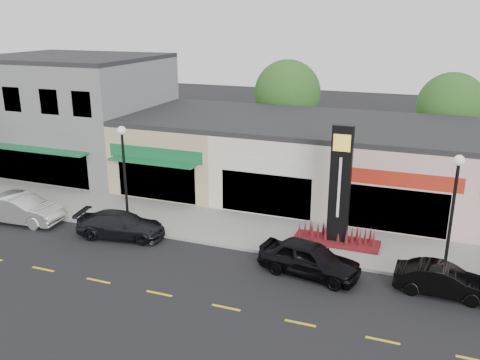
{
  "coord_description": "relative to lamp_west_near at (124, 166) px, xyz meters",
  "views": [
    {
      "loc": [
        6.73,
        -19.16,
        10.94
      ],
      "look_at": [
        -2.08,
        4.0,
        2.95
      ],
      "focal_mm": 38.0,
      "sensor_mm": 36.0,
      "label": 1
    }
  ],
  "objects": [
    {
      "name": "lamp_west_near",
      "position": [
        0.0,
        0.0,
        0.0
      ],
      "size": [
        0.44,
        0.44,
        5.47
      ],
      "color": "black",
      "rests_on": "sidewalk"
    },
    {
      "name": "car_dark_sedan",
      "position": [
        0.33,
        -1.15,
        -2.81
      ],
      "size": [
        2.6,
        4.84,
        1.33
      ],
      "primitive_type": "imported",
      "rotation": [
        0.0,
        0.0,
        1.74
      ],
      "color": "black",
      "rests_on": "ground"
    },
    {
      "name": "building_grey_2story",
      "position": [
        -10.0,
        8.98,
        0.67
      ],
      "size": [
        12.0,
        10.95,
        8.3
      ],
      "color": "slate",
      "rests_on": "ground"
    },
    {
      "name": "car_black_conv",
      "position": [
        15.94,
        -1.38,
        -2.84
      ],
      "size": [
        1.48,
        3.93,
        1.28
      ],
      "primitive_type": "imported",
      "rotation": [
        0.0,
        0.0,
        1.54
      ],
      "color": "black",
      "rests_on": "ground"
    },
    {
      "name": "tree_rear_mid",
      "position": [
        16.0,
        17.0,
        1.41
      ],
      "size": [
        4.8,
        4.8,
        7.29
      ],
      "color": "#382619",
      "rests_on": "ground"
    },
    {
      "name": "tree_rear_west",
      "position": [
        4.0,
        17.0,
        1.74
      ],
      "size": [
        5.2,
        5.2,
        7.83
      ],
      "color": "#382619",
      "rests_on": "ground"
    },
    {
      "name": "shop_pink_w",
      "position": [
        13.5,
        8.97,
        -1.08
      ],
      "size": [
        7.0,
        10.01,
        4.8
      ],
      "color": "#C69A97",
      "rests_on": "ground"
    },
    {
      "name": "car_black_sedan",
      "position": [
        10.4,
        -1.65,
        -2.7
      ],
      "size": [
        2.54,
        4.78,
        1.55
      ],
      "primitive_type": "imported",
      "rotation": [
        0.0,
        0.0,
        1.41
      ],
      "color": "black",
      "rests_on": "ground"
    },
    {
      "name": "sidewalk",
      "position": [
        8.0,
        1.85,
        -3.4
      ],
      "size": [
        52.0,
        4.3,
        0.15
      ],
      "primitive_type": "cube",
      "color": "gray",
      "rests_on": "ground"
    },
    {
      "name": "curb",
      "position": [
        8.0,
        -0.4,
        -3.4
      ],
      "size": [
        52.0,
        0.2,
        0.15
      ],
      "primitive_type": "cube",
      "color": "gray",
      "rests_on": "ground"
    },
    {
      "name": "ground",
      "position": [
        8.0,
        -2.5,
        -3.48
      ],
      "size": [
        120.0,
        120.0,
        0.0
      ],
      "primitive_type": "plane",
      "color": "black",
      "rests_on": "ground"
    },
    {
      "name": "shop_beige",
      "position": [
        -0.5,
        8.96,
        -1.08
      ],
      "size": [
        7.0,
        10.85,
        4.8
      ],
      "color": "tan",
      "rests_on": "ground"
    },
    {
      "name": "pylon_sign",
      "position": [
        11.0,
        1.7,
        -1.2
      ],
      "size": [
        4.2,
        1.3,
        6.0
      ],
      "color": "#510D1C",
      "rests_on": "sidewalk"
    },
    {
      "name": "shop_cream",
      "position": [
        6.5,
        8.97,
        -1.08
      ],
      "size": [
        7.0,
        10.01,
        4.8
      ],
      "color": "silver",
      "rests_on": "ground"
    },
    {
      "name": "lamp_east_near",
      "position": [
        16.0,
        0.0,
        0.0
      ],
      "size": [
        0.44,
        0.44,
        5.47
      ],
      "color": "black",
      "rests_on": "sidewalk"
    },
    {
      "name": "car_white_van",
      "position": [
        -6.01,
        -1.44,
        -2.68
      ],
      "size": [
        2.05,
        4.96,
        1.6
      ],
      "primitive_type": "imported",
      "rotation": [
        0.0,
        0.0,
        1.65
      ],
      "color": "silver",
      "rests_on": "ground"
    }
  ]
}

